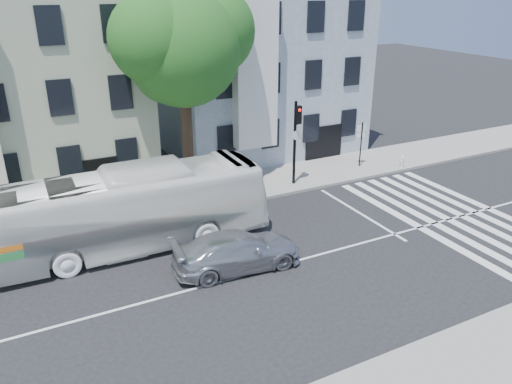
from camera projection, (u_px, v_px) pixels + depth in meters
ground at (266, 269)px, 19.45m from camera, size 120.00×120.00×0.00m
sidewalk_far at (194, 196)px, 26.00m from camera, size 80.00×4.00×0.15m
building_left at (20, 81)px, 26.72m from camera, size 12.00×10.00×11.00m
building_right at (253, 63)px, 32.60m from camera, size 12.00×10.00×11.00m
street_tree at (182, 40)px, 23.64m from camera, size 7.30×5.90×11.10m
bus at (120, 212)px, 20.34m from camera, size 3.06×12.30×3.41m
sedan at (237, 251)px, 19.31m from camera, size 2.46×5.21×1.47m
hedge at (92, 222)px, 22.16m from camera, size 8.52×2.22×0.70m
traffic_signal at (296, 133)px, 26.27m from camera, size 0.49×0.55×4.71m
fire_hydrant at (402, 161)px, 29.70m from camera, size 0.41×0.24×0.74m
far_sign_pole at (361, 139)px, 29.44m from camera, size 0.47×0.25×2.71m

